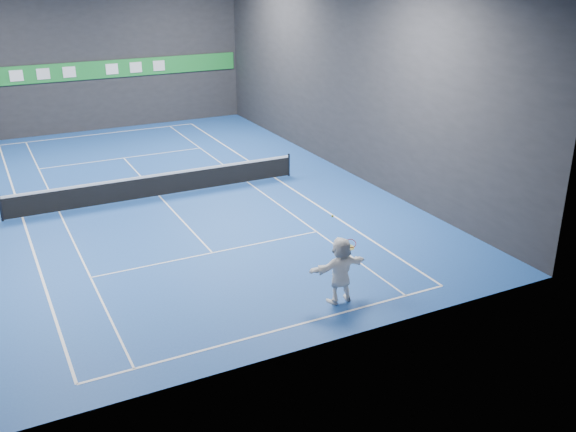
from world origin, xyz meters
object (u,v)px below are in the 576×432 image
player (340,270)px  tennis_net (158,184)px  tennis_ball (332,216)px  tennis_racket (351,245)px

player → tennis_net: (-2.17, 11.25, -0.47)m
tennis_ball → tennis_racket: tennis_ball is taller
player → tennis_net: player is taller
player → tennis_ball: bearing=-4.1°
tennis_net → tennis_ball: bearing=-80.6°
tennis_net → tennis_racket: bearing=-77.3°
player → tennis_net: bearing=-81.0°
tennis_ball → tennis_racket: bearing=3.1°
player → tennis_net: size_ratio=0.16×
tennis_racket → player: bearing=-172.2°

